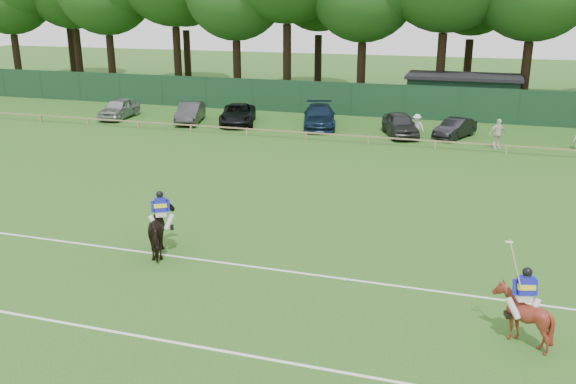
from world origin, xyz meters
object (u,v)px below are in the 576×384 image
at_px(spectator_left, 417,126).
at_px(hatch_grey, 400,124).
at_px(horse_dark, 162,230).
at_px(suv_black, 238,114).
at_px(utility_shed, 462,95).
at_px(estate_black, 455,128).
at_px(polo_ball, 344,280).
at_px(sedan_grey, 190,113).
at_px(sedan_navy, 319,116).
at_px(spectator_mid, 497,134).
at_px(horse_chestnut, 522,316).
at_px(sedan_silver, 119,108).

bearing_deg(spectator_left, hatch_grey, -178.31).
height_order(horse_dark, suv_black, horse_dark).
relative_size(spectator_left, utility_shed, 0.18).
height_order(hatch_grey, estate_black, hatch_grey).
distance_m(polo_ball, utility_shed, 31.26).
distance_m(sedan_grey, polo_ball, 27.32).
bearing_deg(polo_ball, estate_black, 84.22).
height_order(sedan_grey, spectator_left, spectator_left).
distance_m(sedan_navy, spectator_mid, 11.99).
bearing_deg(estate_black, horse_chestnut, -59.65).
distance_m(horse_chestnut, polo_ball, 5.56).
xyz_separation_m(sedan_grey, utility_shed, (18.45, 9.09, 0.82)).
bearing_deg(horse_chestnut, sedan_silver, -57.35).
distance_m(sedan_silver, sedan_navy, 15.13).
bearing_deg(sedan_navy, estate_black, -18.71).
bearing_deg(spectator_mid, spectator_left, 136.30).
distance_m(horse_chestnut, sedan_silver, 36.20).
relative_size(sedan_navy, utility_shed, 0.63).
relative_size(sedan_silver, hatch_grey, 0.98).
relative_size(sedan_navy, spectator_mid, 2.96).
xyz_separation_m(polo_ball, utility_shed, (2.34, 31.14, 1.49)).
bearing_deg(utility_shed, hatch_grey, -111.01).
distance_m(hatch_grey, spectator_left, 1.16).
relative_size(suv_black, spectator_mid, 2.81).
xyz_separation_m(estate_black, utility_shed, (0.06, 8.61, 0.92)).
xyz_separation_m(sedan_silver, utility_shed, (24.25, 9.16, 0.80)).
height_order(spectator_mid, polo_ball, spectator_mid).
bearing_deg(spectator_left, polo_ball, -69.46).
distance_m(suv_black, utility_shed, 17.29).
xyz_separation_m(horse_dark, sedan_navy, (-0.31, 22.87, -0.11)).
bearing_deg(estate_black, spectator_mid, -18.32).
xyz_separation_m(spectator_mid, utility_shed, (-2.46, 10.90, 0.65)).
xyz_separation_m(hatch_grey, polo_ball, (1.15, -22.06, -0.70)).
relative_size(horse_chestnut, sedan_silver, 0.35).
distance_m(spectator_left, polo_ball, 21.70).
relative_size(sedan_grey, polo_ball, 48.32).
relative_size(sedan_silver, polo_ball, 47.83).
distance_m(horse_chestnut, estate_black, 24.83).
xyz_separation_m(horse_chestnut, utility_shed, (-2.75, 33.28, 0.78)).
relative_size(suv_black, sedan_navy, 0.95).
height_order(sedan_navy, spectator_mid, spectator_mid).
xyz_separation_m(horse_dark, polo_ball, (6.52, -0.26, -0.83)).
bearing_deg(sedan_silver, suv_black, -1.60).
bearing_deg(sedan_silver, utility_shed, 15.62).
distance_m(horse_dark, hatch_grey, 22.45).
height_order(spectator_mid, utility_shed, utility_shed).
xyz_separation_m(sedan_silver, polo_ball, (21.91, -21.98, -0.69)).
distance_m(sedan_grey, spectator_mid, 21.00).
xyz_separation_m(suv_black, spectator_mid, (17.44, -2.30, 0.19)).
height_order(horse_dark, utility_shed, utility_shed).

